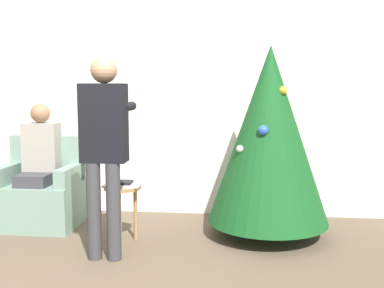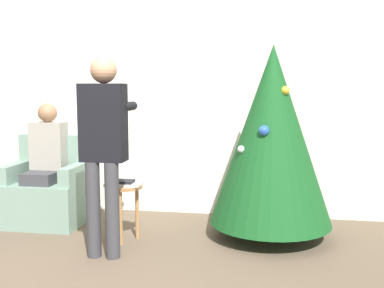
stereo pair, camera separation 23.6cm
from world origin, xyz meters
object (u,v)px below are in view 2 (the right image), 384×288
Objects in this scene: christmas_tree at (272,135)px; armchair at (48,192)px; person_standing at (104,139)px; person_seated at (46,158)px; side_stool at (124,196)px.

christmas_tree is 1.97× the size of armchair.
person_standing is at bearing -153.03° from christmas_tree.
christmas_tree is at bearing -1.43° from person_seated.
armchair is at bearing 90.00° from person_seated.
person_standing is (-1.40, -0.71, 0.02)m from christmas_tree.
armchair is (-2.33, 0.08, -0.65)m from christmas_tree.
person_standing is at bearing -40.27° from armchair.
christmas_tree is 1.50m from side_stool.
person_standing reaches higher than armchair.
armchair is at bearing 157.70° from side_stool.
person_standing is at bearing -39.49° from person_seated.
christmas_tree is 1.44× the size of person_seated.
armchair is 1.40m from person_standing.
christmas_tree reaches higher than person_seated.
christmas_tree is 1.57m from person_standing.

